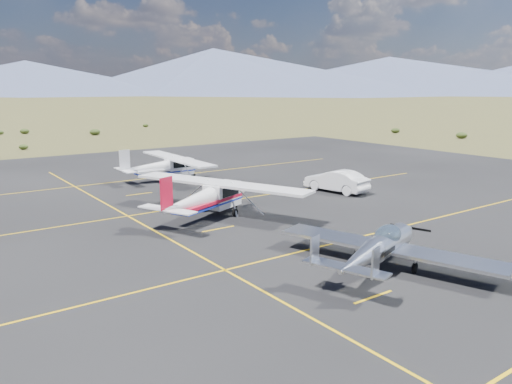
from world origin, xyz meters
name	(u,v)px	position (x,y,z in m)	size (l,w,h in m)	color
ground	(359,256)	(0.00, 0.00, 0.00)	(1600.00, 1600.00, 0.00)	#383D1C
apron	(268,223)	(0.00, 7.00, 0.00)	(72.00, 72.00, 0.02)	black
aircraft_low_wing	(381,247)	(-0.66, -1.76, 1.03)	(7.28, 9.85, 2.16)	silver
aircraft_cessna	(209,196)	(-2.24, 9.82, 1.34)	(8.61, 11.50, 3.01)	white
aircraft_plain	(165,166)	(0.83, 22.24, 1.23)	(6.53, 10.90, 2.77)	white
sedan	(336,181)	(9.19, 10.92, 0.81)	(1.69, 4.86, 1.60)	white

